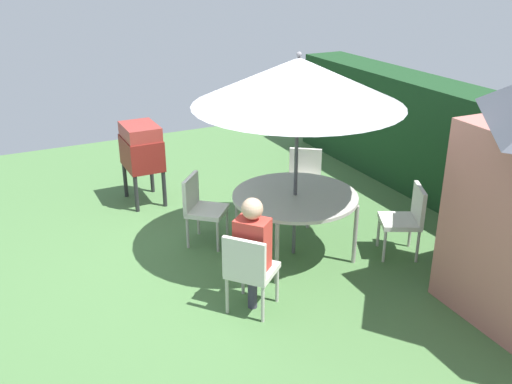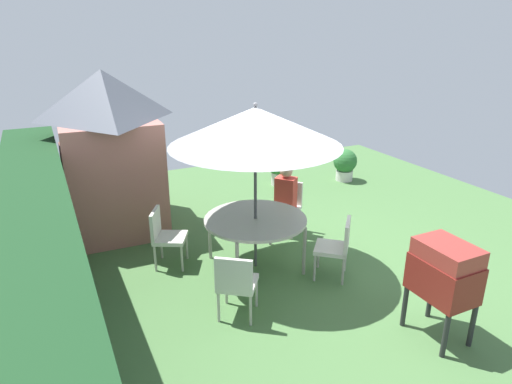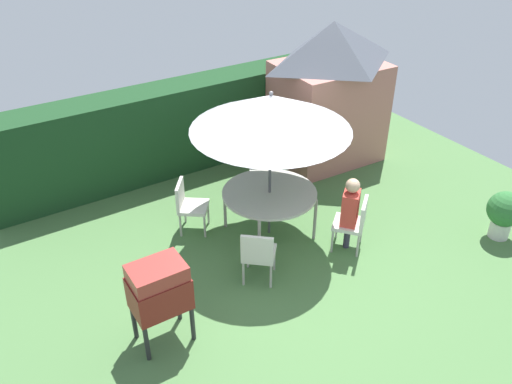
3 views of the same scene
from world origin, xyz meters
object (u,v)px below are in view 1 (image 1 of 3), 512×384
Objects in this scene: patio_umbrella at (298,82)px; chair_toward_house at (201,205)px; person_in_red at (252,242)px; chair_far_side at (407,216)px; bbq_grill at (141,148)px; patio_table at (295,198)px; chair_toward_hedge at (304,176)px; chair_near_shed at (249,268)px.

patio_umbrella is 2.04m from chair_toward_house.
chair_toward_house is 1.65m from person_in_red.
bbq_grill is at bearing -141.59° from chair_far_side.
patio_umbrella reaches higher than patio_table.
chair_toward_hedge is 1.72m from chair_toward_house.
chair_toward_hedge and chair_toward_house have the same top height.
chair_far_side is (0.64, 1.21, -1.64)m from patio_umbrella.
chair_far_side is at bearing 95.15° from person_in_red.
chair_toward_house is (-1.69, 0.13, 0.00)m from chair_near_shed.
chair_near_shed is 2.69m from chair_toward_hedge.
bbq_grill is 1.33× the size of chair_near_shed.
chair_far_side is 0.71× the size of person_in_red.
bbq_grill is 1.67m from chair_toward_house.
bbq_grill reaches higher than patio_table.
chair_near_shed is at bearing 2.60° from bbq_grill.
chair_far_side is 1.76m from chair_toward_hedge.
chair_near_shed is 0.71× the size of person_in_red.
chair_toward_house is at bearing 175.52° from chair_near_shed.
bbq_grill is 1.33× the size of chair_toward_house.
patio_table is 1.35m from chair_toward_hedge.
patio_umbrella is 2.76× the size of chair_near_shed.
bbq_grill is at bearing -176.21° from person_in_red.
chair_near_shed is (0.89, -1.05, -1.64)m from patio_umbrella.
chair_toward_hedge is (-1.96, 1.83, 0.00)m from chair_near_shed.
chair_toward_house reaches higher than patio_table.
chair_toward_hedge is (-1.71, -0.43, 0.00)m from chair_far_side.
person_in_red is at bearing 130.26° from chair_near_shed.
chair_far_side is at bearing 56.12° from chair_toward_house.
bbq_grill is 0.95× the size of person_in_red.
chair_toward_house is (0.28, -1.70, 0.00)m from chair_toward_hedge.
patio_umbrella reaches higher than bbq_grill.
bbq_grill is (-2.41, -1.20, 0.10)m from patio_table.
chair_far_side is at bearing 14.17° from chair_toward_hedge.
person_in_red is (-0.06, 0.07, 0.26)m from chair_near_shed.
chair_far_side is at bearing 62.33° from patio_table.
person_in_red reaches higher than chair_far_side.
chair_toward_hedge is (-1.07, 0.78, -0.22)m from patio_table.
person_in_red is (0.83, -0.99, -1.38)m from patio_umbrella.
person_in_red is at bearing -49.74° from patio_umbrella.
bbq_grill is at bearing -177.40° from chair_near_shed.
person_in_red is (3.24, 0.22, -0.06)m from bbq_grill.
chair_toward_hedge is at bearing 99.26° from chair_toward_house.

